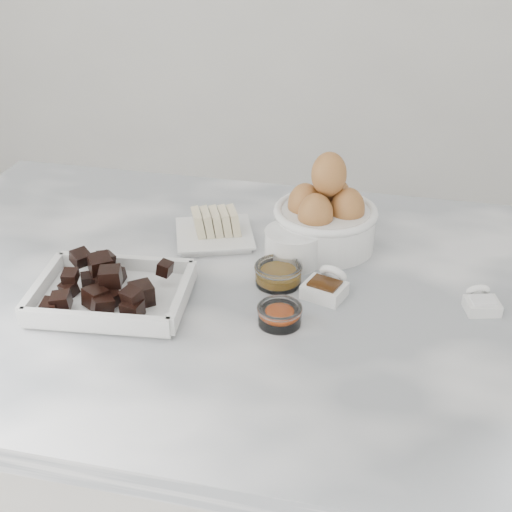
{
  "coord_description": "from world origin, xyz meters",
  "views": [
    {
      "loc": [
        0.24,
        -0.92,
        1.53
      ],
      "look_at": [
        0.02,
        0.03,
        0.98
      ],
      "focal_mm": 50.0,
      "sensor_mm": 36.0,
      "label": 1
    }
  ],
  "objects": [
    {
      "name": "zest_bowl",
      "position": [
        0.08,
        -0.08,
        0.96
      ],
      "size": [
        0.07,
        0.07,
        0.03
      ],
      "color": "white",
      "rests_on": "marble_slab"
    },
    {
      "name": "cabinet",
      "position": [
        0.0,
        0.0,
        0.45
      ],
      "size": [
        1.1,
        0.7,
        0.9
      ],
      "primitive_type": "cube",
      "color": "beige",
      "rests_on": "ground"
    },
    {
      "name": "egg_bowl",
      "position": [
        0.11,
        0.16,
        1.0
      ],
      "size": [
        0.18,
        0.18,
        0.17
      ],
      "color": "white",
      "rests_on": "marble_slab"
    },
    {
      "name": "sugar_ramekin",
      "position": [
        0.07,
        0.09,
        0.97
      ],
      "size": [
        0.09,
        0.09,
        0.06
      ],
      "color": "white",
      "rests_on": "marble_slab"
    },
    {
      "name": "honey_bowl",
      "position": [
        0.06,
        0.02,
        0.96
      ],
      "size": [
        0.08,
        0.08,
        0.03
      ],
      "color": "white",
      "rests_on": "marble_slab"
    },
    {
      "name": "salt_spoon",
      "position": [
        0.37,
        0.02,
        0.95
      ],
      "size": [
        0.06,
        0.07,
        0.04
      ],
      "color": "white",
      "rests_on": "marble_slab"
    },
    {
      "name": "butter_plate",
      "position": [
        -0.08,
        0.14,
        0.96
      ],
      "size": [
        0.17,
        0.17,
        0.06
      ],
      "color": "white",
      "rests_on": "marble_slab"
    },
    {
      "name": "chocolate_dish",
      "position": [
        -0.18,
        -0.09,
        0.96
      ],
      "size": [
        0.25,
        0.2,
        0.06
      ],
      "color": "white",
      "rests_on": "marble_slab"
    },
    {
      "name": "vanilla_spoon",
      "position": [
        0.14,
        0.01,
        0.96
      ],
      "size": [
        0.07,
        0.09,
        0.05
      ],
      "color": "white",
      "rests_on": "marble_slab"
    },
    {
      "name": "marble_slab",
      "position": [
        0.0,
        0.0,
        0.92
      ],
      "size": [
        1.2,
        0.8,
        0.04
      ],
      "primitive_type": "cube",
      "color": "silver",
      "rests_on": "cabinet"
    }
  ]
}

